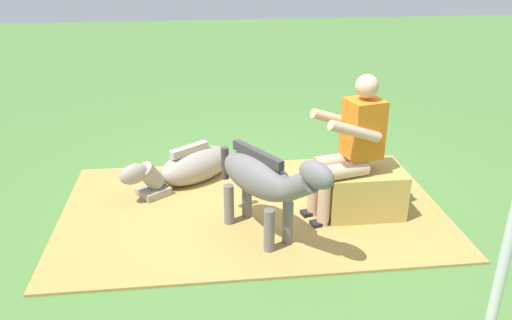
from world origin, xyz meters
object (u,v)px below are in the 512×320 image
pony_standing (264,180)px  pony_lying (189,167)px  hay_bale (363,192)px  person_seated (351,143)px  soda_bottle (404,187)px

pony_standing → pony_lying: bearing=-61.0°
hay_bale → pony_standing: size_ratio=0.58×
hay_bale → pony_standing: 1.07m
pony_standing → pony_lying: size_ratio=0.97×
pony_lying → hay_bale: bearing=152.8°
person_seated → soda_bottle: size_ratio=4.76×
hay_bale → pony_standing: (0.97, 0.33, 0.34)m
soda_bottle → person_seated: bearing=21.1°
person_seated → pony_lying: 1.76m
person_seated → pony_lying: size_ratio=1.08×
pony_standing → hay_bale: bearing=-161.1°
soda_bottle → pony_lying: bearing=-15.9°
person_seated → soda_bottle: 0.92m
person_seated → pony_standing: size_ratio=1.11×
pony_standing → soda_bottle: pony_standing is taller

